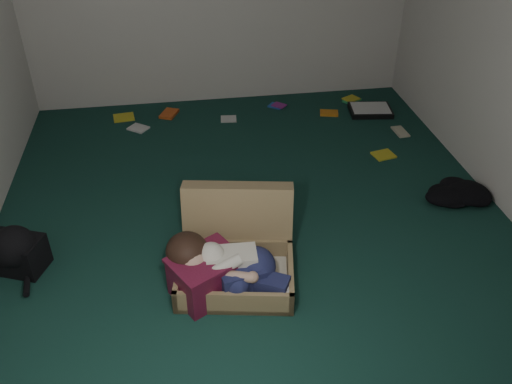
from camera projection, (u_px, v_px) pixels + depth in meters
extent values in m
plane|color=#12352D|center=(253.00, 218.00, 4.29)|extent=(4.50, 4.50, 0.00)
plane|color=silver|center=(359.00, 317.00, 1.72)|extent=(4.50, 0.00, 4.50)
cube|color=#9B8155|center=(236.00, 275.00, 3.63)|extent=(0.85, 0.68, 0.18)
cube|color=silver|center=(236.00, 280.00, 3.65)|extent=(0.78, 0.60, 0.02)
cube|color=#9B8155|center=(238.00, 221.00, 3.81)|extent=(0.80, 0.37, 0.57)
cube|color=white|center=(232.00, 267.00, 3.55)|extent=(0.34, 0.20, 0.24)
sphere|color=tan|center=(193.00, 262.00, 3.49)|extent=(0.21, 0.21, 0.21)
ellipsoid|color=black|center=(187.00, 251.00, 3.52)|extent=(0.28, 0.29, 0.24)
ellipsoid|color=#1F234D|center=(257.00, 266.00, 3.56)|extent=(0.25, 0.29, 0.24)
cube|color=#1F234D|center=(243.00, 280.00, 3.47)|extent=(0.31, 0.20, 0.15)
cube|color=#1F234D|center=(268.00, 284.00, 3.47)|extent=(0.29, 0.24, 0.12)
sphere|color=white|center=(284.00, 284.00, 3.51)|extent=(0.12, 0.12, 0.12)
sphere|color=white|center=(284.00, 293.00, 3.45)|extent=(0.11, 0.11, 0.11)
cylinder|color=tan|center=(239.00, 276.00, 3.41)|extent=(0.21, 0.10, 0.07)
cube|color=maroon|center=(206.00, 277.00, 3.54)|extent=(0.52, 0.48, 0.28)
cube|color=maroon|center=(205.00, 260.00, 3.45)|extent=(0.55, 0.51, 0.02)
cube|color=black|center=(370.00, 110.00, 5.81)|extent=(0.48, 0.38, 0.05)
cube|color=white|center=(371.00, 108.00, 5.79)|extent=(0.43, 0.34, 0.01)
cube|color=gold|center=(124.00, 118.00, 5.71)|extent=(0.18, 0.14, 0.02)
cube|color=#C94F1A|center=(169.00, 114.00, 5.78)|extent=(0.23, 0.22, 0.02)
cube|color=silver|center=(229.00, 119.00, 5.69)|extent=(0.18, 0.21, 0.02)
cube|color=#1F52AB|center=(276.00, 106.00, 5.94)|extent=(0.19, 0.22, 0.02)
cube|color=orange|center=(329.00, 113.00, 5.79)|extent=(0.22, 0.21, 0.02)
cube|color=#27914E|center=(352.00, 101.00, 6.05)|extent=(0.19, 0.15, 0.02)
cube|color=#892280|center=(379.00, 111.00, 5.83)|extent=(0.22, 0.22, 0.02)
cube|color=beige|center=(400.00, 132.00, 5.45)|extent=(0.17, 0.20, 0.02)
cube|color=gold|center=(384.00, 155.00, 5.08)|extent=(0.20, 0.22, 0.02)
cube|color=#C94F1A|center=(371.00, 107.00, 5.92)|extent=(0.22, 0.20, 0.02)
cube|color=silver|center=(138.00, 128.00, 5.51)|extent=(0.20, 0.16, 0.02)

